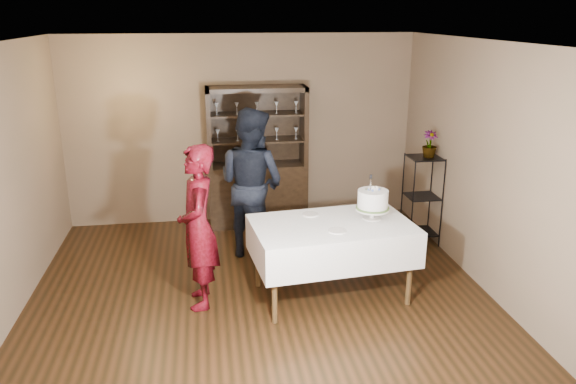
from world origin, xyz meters
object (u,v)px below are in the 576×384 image
object	(u,v)px
woman	(198,227)
man	(251,183)
cake_table	(332,241)
plant_etagere	(422,196)
potted_plant	(430,144)
cake	(373,201)
china_hutch	(258,180)

from	to	relation	value
woman	man	xyz separation A→B (m)	(0.66, 1.21, 0.08)
cake_table	man	world-z (taller)	man
plant_etagere	cake_table	world-z (taller)	plant_etagere
man	potted_plant	world-z (taller)	man
cake_table	man	size ratio (longest dim) A/B	0.94
plant_etagere	man	size ratio (longest dim) A/B	0.63
cake	potted_plant	xyz separation A→B (m)	(1.10, 1.19, 0.32)
plant_etagere	cake_table	xyz separation A→B (m)	(-1.51, -1.28, -0.01)
cake_table	cake	distance (m)	0.61
woman	man	world-z (taller)	man
plant_etagere	woman	size ratio (longest dim) A/B	0.69
cake	potted_plant	bearing A→B (deg)	47.25
man	cake	size ratio (longest dim) A/B	3.74
plant_etagere	cake	world-z (taller)	cake
potted_plant	cake_table	bearing A→B (deg)	-140.88
man	potted_plant	size ratio (longest dim) A/B	5.49
cake	plant_etagere	bearing A→B (deg)	48.82
china_hutch	cake	distance (m)	2.51
woman	china_hutch	bearing A→B (deg)	157.23
cake	china_hutch	bearing A→B (deg)	114.41
plant_etagere	woman	world-z (taller)	woman
cake_table	man	bearing A→B (deg)	120.88
cake_table	woman	bearing A→B (deg)	178.61
cake	cake_table	bearing A→B (deg)	-170.42
plant_etagere	cake_table	size ratio (longest dim) A/B	0.67
woman	potted_plant	world-z (taller)	woman
cake_table	potted_plant	world-z (taller)	potted_plant
cake_table	man	distance (m)	1.49
cake_table	woman	distance (m)	1.42
man	china_hutch	bearing A→B (deg)	-57.19
man	potted_plant	bearing A→B (deg)	-137.38
man	cake	xyz separation A→B (m)	(1.20, -1.17, 0.10)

